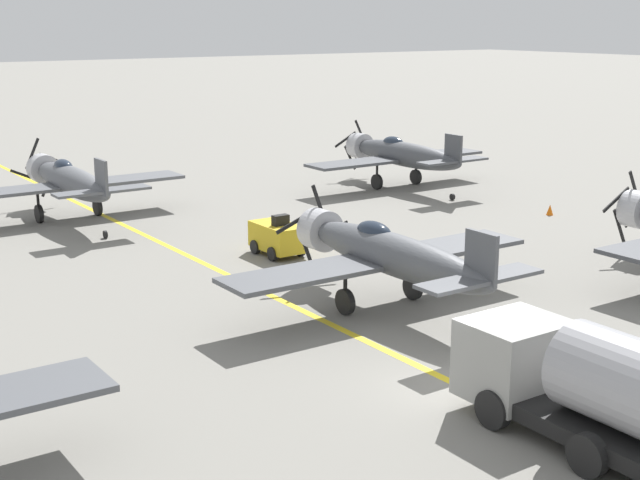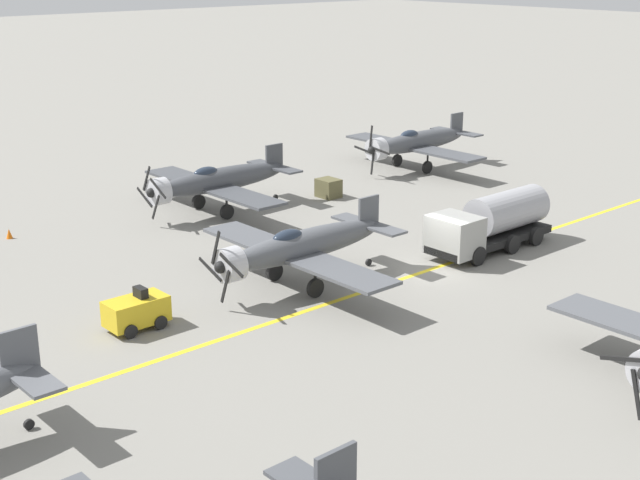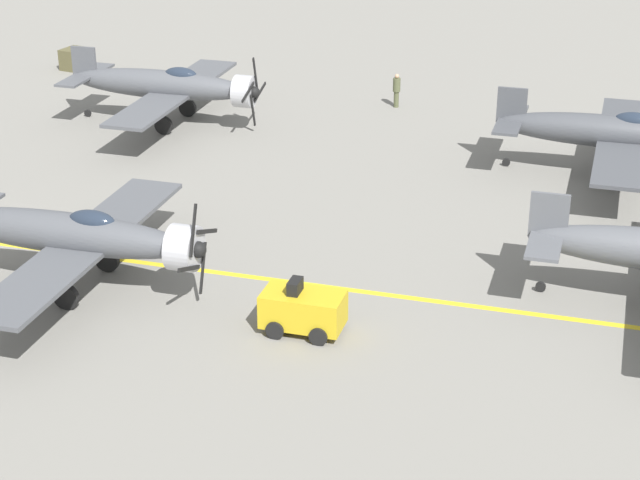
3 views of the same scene
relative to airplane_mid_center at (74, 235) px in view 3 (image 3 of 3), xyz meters
The scene contains 6 objects.
airplane_mid_center is the anchor object (origin of this frame).
airplane_mid_left 18.24m from the airplane_mid_center, 166.20° to the right, with size 12.00×9.98×3.75m.
airplane_far_left 23.78m from the airplane_mid_center, 133.63° to the left, with size 12.00×9.98×3.65m.
tow_tractor 8.49m from the airplane_mid_center, 84.83° to the left, with size 1.57×2.60×1.79m.
ground_crew_walking 24.55m from the airplane_mid_center, 166.05° to the left, with size 0.39×0.39×1.79m.
supply_crate_by_tanker 29.46m from the airplane_mid_center, 151.59° to the right, with size 1.47×1.22×1.22m, color brown.
Camera 3 is at (31.91, 24.01, 16.73)m, focal length 60.00 mm.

